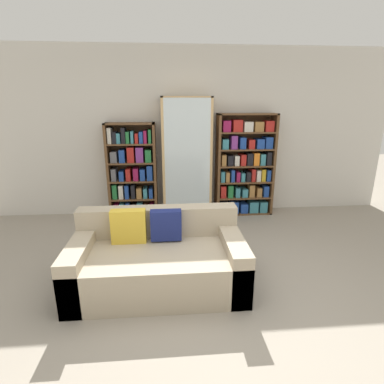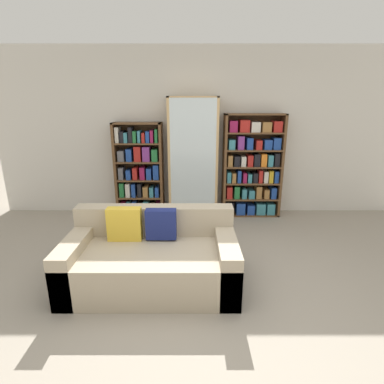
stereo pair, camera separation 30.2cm
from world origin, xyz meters
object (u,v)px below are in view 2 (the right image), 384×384
at_px(couch, 151,259).
at_px(wine_bottle, 224,224).
at_px(display_cabinet, 192,159).
at_px(bookshelf_left, 138,171).
at_px(bookshelf_right, 251,168).

bearing_deg(couch, wine_bottle, 53.90).
xyz_separation_m(couch, display_cabinet, (0.44, 2.01, 0.69)).
bearing_deg(display_cabinet, wine_bottle, -58.20).
distance_m(display_cabinet, wine_bottle, 1.22).
height_order(couch, bookshelf_left, bookshelf_left).
distance_m(couch, display_cabinet, 2.17).
distance_m(display_cabinet, bookshelf_right, 0.99).
distance_m(bookshelf_left, wine_bottle, 1.68).
bearing_deg(bookshelf_right, wine_bottle, -122.61).
bearing_deg(wine_bottle, display_cabinet, 121.80).
relative_size(display_cabinet, wine_bottle, 5.53).
relative_size(couch, display_cabinet, 0.90).
bearing_deg(display_cabinet, bookshelf_left, 178.98).
relative_size(display_cabinet, bookshelf_right, 1.15).
bearing_deg(display_cabinet, bookshelf_right, 0.91).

